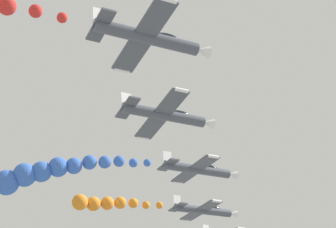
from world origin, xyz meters
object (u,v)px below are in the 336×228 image
airplane_left_outer (166,115)px  airplane_right_inner (198,169)px  airplane_right_outer (150,38)px  airplane_left_inner (204,210)px

airplane_left_outer → airplane_right_inner: bearing=138.4°
airplane_right_inner → airplane_left_outer: size_ratio=1.00×
airplane_left_outer → airplane_right_outer: bearing=-31.6°
airplane_left_inner → airplane_right_inner: bearing=-32.1°
airplane_left_outer → airplane_right_outer: 13.54m
airplane_left_inner → airplane_right_inner: (11.18, -7.02, 2.07)m
airplane_right_inner → airplane_right_outer: bearing=-36.9°
airplane_right_inner → airplane_left_outer: 15.05m
airplane_left_inner → airplane_right_outer: airplane_right_outer is taller
airplane_right_inner → airplane_left_outer: (11.21, -9.95, 1.32)m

